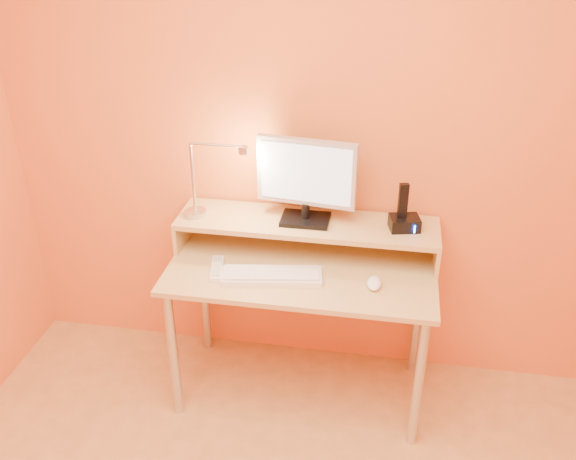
% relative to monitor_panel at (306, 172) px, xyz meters
% --- Properties ---
extents(wall_back, '(3.00, 0.04, 2.50)m').
position_rel_monitor_panel_xyz_m(wall_back, '(0.01, 0.16, 0.13)').
color(wall_back, orange).
rests_on(wall_back, floor).
extents(desk_leg_fl, '(0.04, 0.04, 0.69)m').
position_rel_monitor_panel_xyz_m(desk_leg_fl, '(-0.54, -0.41, -0.77)').
color(desk_leg_fl, silver).
rests_on(desk_leg_fl, floor).
extents(desk_leg_fr, '(0.04, 0.04, 0.69)m').
position_rel_monitor_panel_xyz_m(desk_leg_fr, '(0.56, -0.41, -0.77)').
color(desk_leg_fr, silver).
rests_on(desk_leg_fr, floor).
extents(desk_leg_bl, '(0.04, 0.04, 0.69)m').
position_rel_monitor_panel_xyz_m(desk_leg_bl, '(-0.54, 0.09, -0.77)').
color(desk_leg_bl, silver).
rests_on(desk_leg_bl, floor).
extents(desk_leg_br, '(0.04, 0.04, 0.69)m').
position_rel_monitor_panel_xyz_m(desk_leg_br, '(0.56, 0.09, -0.77)').
color(desk_leg_br, silver).
rests_on(desk_leg_br, floor).
extents(desk_lower, '(1.20, 0.60, 0.02)m').
position_rel_monitor_panel_xyz_m(desk_lower, '(0.01, -0.16, -0.41)').
color(desk_lower, tan).
rests_on(desk_lower, floor).
extents(shelf_riser_left, '(0.02, 0.30, 0.14)m').
position_rel_monitor_panel_xyz_m(shelf_riser_left, '(-0.58, -0.01, -0.33)').
color(shelf_riser_left, tan).
rests_on(shelf_riser_left, desk_lower).
extents(shelf_riser_right, '(0.02, 0.30, 0.14)m').
position_rel_monitor_panel_xyz_m(shelf_riser_right, '(0.60, -0.01, -0.33)').
color(shelf_riser_right, tan).
rests_on(shelf_riser_right, desk_lower).
extents(desk_shelf, '(1.20, 0.30, 0.02)m').
position_rel_monitor_panel_xyz_m(desk_shelf, '(0.01, -0.01, -0.25)').
color(desk_shelf, tan).
rests_on(desk_shelf, desk_lower).
extents(monitor_foot, '(0.22, 0.16, 0.02)m').
position_rel_monitor_panel_xyz_m(monitor_foot, '(-0.00, -0.01, -0.23)').
color(monitor_foot, black).
rests_on(monitor_foot, desk_shelf).
extents(monitor_neck, '(0.04, 0.04, 0.07)m').
position_rel_monitor_panel_xyz_m(monitor_neck, '(-0.00, -0.01, -0.19)').
color(monitor_neck, black).
rests_on(monitor_neck, monitor_foot).
extents(monitor_panel, '(0.45, 0.09, 0.31)m').
position_rel_monitor_panel_xyz_m(monitor_panel, '(0.00, 0.00, 0.00)').
color(monitor_panel, '#B4B4B8').
rests_on(monitor_panel, monitor_neck).
extents(monitor_back, '(0.40, 0.06, 0.26)m').
position_rel_monitor_panel_xyz_m(monitor_back, '(0.00, 0.02, 0.00)').
color(monitor_back, black).
rests_on(monitor_back, monitor_panel).
extents(monitor_screen, '(0.41, 0.05, 0.27)m').
position_rel_monitor_panel_xyz_m(monitor_screen, '(0.00, -0.02, 0.00)').
color(monitor_screen, silver).
rests_on(monitor_screen, monitor_panel).
extents(lamp_base, '(0.10, 0.10, 0.02)m').
position_rel_monitor_panel_xyz_m(lamp_base, '(-0.51, -0.04, -0.23)').
color(lamp_base, silver).
rests_on(lamp_base, desk_shelf).
extents(lamp_post, '(0.01, 0.01, 0.33)m').
position_rel_monitor_panel_xyz_m(lamp_post, '(-0.51, -0.04, -0.05)').
color(lamp_post, silver).
rests_on(lamp_post, lamp_base).
extents(lamp_arm, '(0.24, 0.01, 0.01)m').
position_rel_monitor_panel_xyz_m(lamp_arm, '(-0.39, -0.04, 0.12)').
color(lamp_arm, silver).
rests_on(lamp_arm, lamp_post).
extents(lamp_head, '(0.04, 0.04, 0.03)m').
position_rel_monitor_panel_xyz_m(lamp_head, '(-0.27, -0.04, 0.10)').
color(lamp_head, silver).
rests_on(lamp_head, lamp_arm).
extents(lamp_bulb, '(0.03, 0.03, 0.00)m').
position_rel_monitor_panel_xyz_m(lamp_bulb, '(-0.27, -0.04, 0.09)').
color(lamp_bulb, '#FFEAC6').
rests_on(lamp_bulb, lamp_head).
extents(phone_dock, '(0.15, 0.13, 0.06)m').
position_rel_monitor_panel_xyz_m(phone_dock, '(0.45, -0.01, -0.21)').
color(phone_dock, black).
rests_on(phone_dock, desk_shelf).
extents(phone_handset, '(0.04, 0.03, 0.16)m').
position_rel_monitor_panel_xyz_m(phone_handset, '(0.43, -0.01, -0.10)').
color(phone_handset, black).
rests_on(phone_handset, phone_dock).
extents(phone_led, '(0.01, 0.00, 0.04)m').
position_rel_monitor_panel_xyz_m(phone_led, '(0.49, -0.06, -0.21)').
color(phone_led, '#2084FF').
rests_on(phone_led, phone_dock).
extents(keyboard, '(0.45, 0.20, 0.02)m').
position_rel_monitor_panel_xyz_m(keyboard, '(-0.11, -0.26, -0.39)').
color(keyboard, white).
rests_on(keyboard, desk_lower).
extents(mouse, '(0.06, 0.11, 0.04)m').
position_rel_monitor_panel_xyz_m(mouse, '(0.34, -0.26, -0.38)').
color(mouse, white).
rests_on(mouse, desk_lower).
extents(remote_control, '(0.09, 0.20, 0.02)m').
position_rel_monitor_panel_xyz_m(remote_control, '(-0.36, -0.24, -0.39)').
color(remote_control, white).
rests_on(remote_control, desk_lower).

